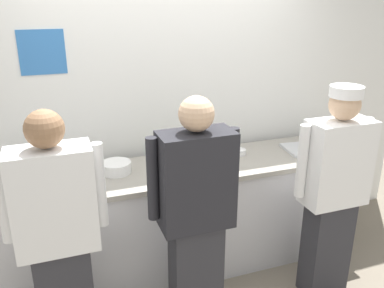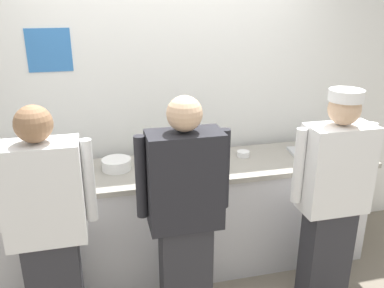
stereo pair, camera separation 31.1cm
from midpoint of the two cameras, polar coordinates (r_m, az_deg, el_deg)
wall_back at (r=3.46m, az=-6.88°, el=5.72°), size 4.98×0.11×2.65m
prep_counter at (r=3.38m, az=-4.47°, el=-10.43°), size 3.18×0.64×0.92m
chef_near_left at (r=2.60m, az=-21.59°, el=-12.02°), size 0.60×0.24×1.62m
chef_center at (r=2.62m, az=-2.89°, el=-9.89°), size 0.60×0.24×1.64m
chef_far_right at (r=3.04m, az=16.43°, el=-6.32°), size 0.59×0.24×1.62m
plate_stack_front at (r=3.14m, az=-13.37°, el=-3.27°), size 0.22×0.22×0.08m
mixing_bowl_steel at (r=3.04m, az=-22.90°, el=-4.99°), size 0.39×0.39×0.10m
sheet_tray at (r=3.61m, az=13.69°, el=-0.67°), size 0.44×0.35×0.02m
squeeze_bottle_primary at (r=3.20m, az=-6.84°, el=-1.25°), size 0.05×0.05×0.21m
ramekin_orange_sauce at (r=3.28m, az=-4.44°, el=-2.09°), size 0.10×0.10×0.04m
ramekin_yellow_sauce at (r=3.41m, az=4.12°, el=-1.12°), size 0.10×0.10×0.04m
ramekin_green_sauce at (r=3.17m, az=-18.40°, el=-3.98°), size 0.11×0.11×0.04m
deli_cup at (r=3.14m, az=-0.04°, el=-2.73°), size 0.09×0.09×0.08m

